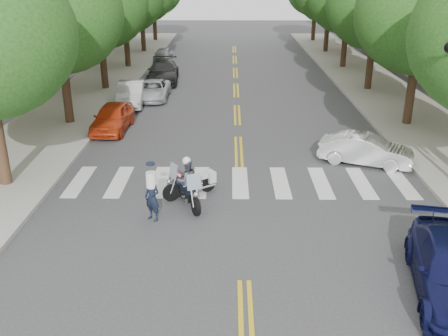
{
  "coord_description": "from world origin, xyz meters",
  "views": [
    {
      "loc": [
        -0.4,
        -11.08,
        7.67
      ],
      "look_at": [
        -0.6,
        4.73,
        1.3
      ],
      "focal_mm": 40.0,
      "sensor_mm": 36.0,
      "label": 1
    }
  ],
  "objects_px": {
    "motorcycle_police": "(187,183)",
    "motorcycle_parked": "(194,183)",
    "officer_standing": "(152,197)",
    "convertible": "(366,150)"
  },
  "relations": [
    {
      "from": "motorcycle_police",
      "to": "motorcycle_parked",
      "type": "height_order",
      "value": "motorcycle_police"
    },
    {
      "from": "officer_standing",
      "to": "motorcycle_police",
      "type": "bearing_deg",
      "value": 85.24
    },
    {
      "from": "motorcycle_police",
      "to": "convertible",
      "type": "distance_m",
      "value": 8.15
    },
    {
      "from": "motorcycle_parked",
      "to": "officer_standing",
      "type": "height_order",
      "value": "officer_standing"
    },
    {
      "from": "motorcycle_police",
      "to": "motorcycle_parked",
      "type": "distance_m",
      "value": 0.89
    },
    {
      "from": "motorcycle_parked",
      "to": "officer_standing",
      "type": "bearing_deg",
      "value": 114.04
    },
    {
      "from": "convertible",
      "to": "motorcycle_police",
      "type": "bearing_deg",
      "value": 140.72
    },
    {
      "from": "convertible",
      "to": "officer_standing",
      "type": "bearing_deg",
      "value": 143.69
    },
    {
      "from": "officer_standing",
      "to": "convertible",
      "type": "bearing_deg",
      "value": 69.2
    },
    {
      "from": "motorcycle_parked",
      "to": "officer_standing",
      "type": "xyz_separation_m",
      "value": [
        -1.2,
        -1.95,
        0.33
      ]
    }
  ]
}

